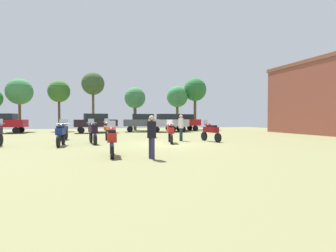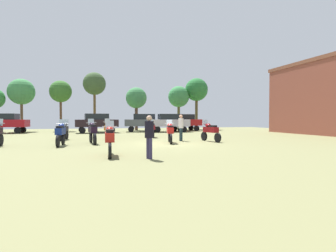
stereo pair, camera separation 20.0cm
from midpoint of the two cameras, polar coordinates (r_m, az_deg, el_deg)
The scene contains 22 objects.
ground_plane at distance 16.59m, azimuth -0.81°, elevation -3.72°, with size 44.00×52.00×0.02m.
motorcycle_1 at distance 20.38m, azimuth -12.84°, elevation -0.64°, with size 0.62×2.22×1.51m.
motorcycle_2 at distance 22.08m, azimuth -3.70°, elevation -0.48°, with size 0.62×2.23×1.47m.
motorcycle_4 at distance 16.38m, azimuth -21.60°, elevation -1.33°, with size 0.62×2.23×1.47m.
motorcycle_5 at distance 18.34m, azimuth 8.48°, elevation -0.99°, with size 0.71×2.14×1.44m.
motorcycle_7 at distance 20.62m, azimuth -21.17°, elevation -0.78°, with size 0.71×2.16×1.44m.
motorcycle_8 at distance 17.19m, azimuth -15.62°, elevation -1.09°, with size 0.67×2.30×1.51m.
motorcycle_9 at distance 11.44m, azimuth -12.06°, elevation -2.59°, with size 0.62×2.15×1.44m.
motorcycle_10 at distance 17.07m, azimuth 0.17°, elevation -1.14°, with size 0.74×2.23×1.45m.
car_1 at distance 31.15m, azimuth -5.36°, elevation 0.96°, with size 4.53×2.45×2.00m.
car_2 at distance 30.45m, azimuth -0.11°, elevation 0.95°, with size 4.37×1.99×2.00m.
car_3 at distance 29.59m, azimuth -14.96°, elevation 0.87°, with size 4.44×2.16×2.00m.
car_4 at distance 33.09m, azimuth 2.70°, elevation 1.00°, with size 4.51×2.37×2.00m.
car_5 at distance 32.36m, azimuth -31.15°, elevation 0.75°, with size 4.45×2.21×2.00m.
person_1 at distance 18.56m, azimuth 2.41°, elevation 0.09°, with size 0.48×0.48×1.77m.
person_2 at distance 10.42m, azimuth -3.95°, elevation -1.60°, with size 0.43×0.43×1.65m.
tree_1 at distance 35.55m, azimuth -7.02°, elevation 5.69°, with size 2.67×2.67×5.45m.
tree_2 at distance 35.37m, azimuth -21.79°, elevation 6.60°, with size 2.58×2.58×6.00m.
tree_4 at distance 37.74m, azimuth 1.78°, elevation 6.00°, with size 2.86×2.86×5.88m.
tree_5 at distance 38.48m, azimuth 5.47°, elevation 7.40°, with size 3.13×3.13×7.03m.
tree_6 at distance 34.65m, azimuth -15.42°, elevation 8.35°, with size 2.71×2.71×7.04m.
tree_9 at distance 36.16m, azimuth -28.53°, elevation 6.23°, with size 2.97×2.97×6.07m.
Camera 1 is at (-4.33, -15.94, 1.57)m, focal length 29.46 mm.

